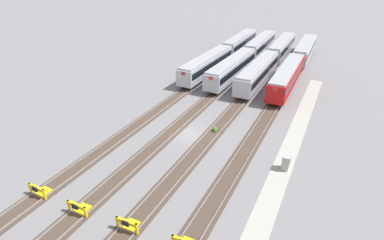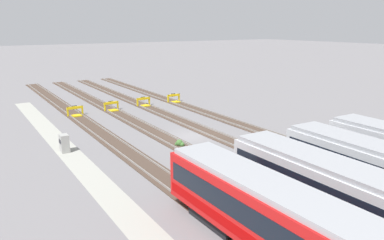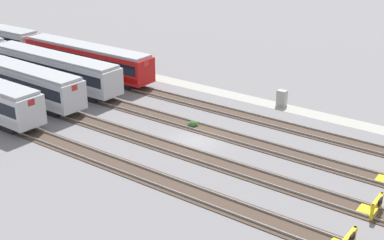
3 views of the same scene
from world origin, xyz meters
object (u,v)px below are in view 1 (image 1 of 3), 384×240
subway_car_front_row_leftmost (258,72)px  subway_car_front_row_left_inner (260,45)px  subway_car_front_row_right_inner (287,77)px  subway_car_back_row_rightmost (240,43)px  subway_car_front_row_rightmost (282,47)px  electrical_cabinet (286,163)px  subway_car_back_row_leftmost (305,50)px  bumper_stop_near_inner_track (129,224)px  weed_clump (215,129)px  subway_car_back_row_centre (207,64)px  subway_car_front_row_centre (232,68)px  bumper_stop_middle_track (80,208)px  bumper_stop_far_inner_track (40,190)px

subway_car_front_row_leftmost → subway_car_front_row_left_inner: bearing=14.5°
subway_car_front_row_right_inner → subway_car_back_row_rightmost: (18.83, 14.55, 0.00)m
subway_car_front_row_rightmost → electrical_cabinet: subway_car_front_row_rightmost is taller
subway_car_front_row_right_inner → subway_car_back_row_leftmost: same height
bumper_stop_near_inner_track → weed_clump: size_ratio=2.18×
subway_car_back_row_leftmost → subway_car_back_row_centre: (-19.10, 14.48, 0.00)m
weed_clump → subway_car_front_row_left_inner: bearing=7.4°
subway_car_back_row_rightmost → weed_clump: bearing=-165.5°
subway_car_front_row_centre → subway_car_back_row_rightmost: bearing=14.7°
bumper_stop_middle_track → electrical_cabinet: electrical_cabinet is taller
subway_car_front_row_leftmost → subway_car_front_row_right_inner: 4.85m
subway_car_front_row_centre → electrical_cabinet: subway_car_front_row_centre is taller
bumper_stop_far_inner_track → weed_clump: size_ratio=2.18×
subway_car_front_row_rightmost → bumper_stop_far_inner_track: (-55.66, 9.62, -1.53)m
subway_car_front_row_leftmost → weed_clump: 18.79m
subway_car_front_row_rightmost → bumper_stop_far_inner_track: 56.51m
subway_car_back_row_centre → subway_car_back_row_rightmost: bearing=0.2°
subway_car_front_row_left_inner → electrical_cabinet: (-41.54, -14.33, -1.24)m
subway_car_front_row_centre → electrical_cabinet: 26.73m
subway_car_front_row_leftmost → subway_car_front_row_right_inner: size_ratio=1.00×
subway_car_front_row_leftmost → subway_car_front_row_right_inner: (-0.00, -4.85, 0.00)m
bumper_stop_far_inner_track → subway_car_back_row_rightmost: bearing=0.0°
subway_car_front_row_leftmost → electrical_cabinet: size_ratio=11.26×
bumper_stop_middle_track → bumper_stop_far_inner_track: (-0.02, 4.83, 0.00)m
subway_car_back_row_centre → subway_car_back_row_rightmost: 18.83m
subway_car_back_row_rightmost → subway_car_back_row_leftmost: bearing=-88.9°
subway_car_front_row_centre → bumper_stop_middle_track: (-36.60, 0.05, -1.53)m
subway_car_front_row_rightmost → subway_car_front_row_right_inner: bearing=-165.6°
subway_car_front_row_rightmost → weed_clump: (-37.74, -0.03, -1.80)m
electrical_cabinet → bumper_stop_near_inner_track: bearing=145.1°
subway_car_front_row_rightmost → subway_car_back_row_rightmost: size_ratio=1.00×
subway_car_back_row_leftmost → subway_car_front_row_centre: bearing=153.2°
bumper_stop_far_inner_track → bumper_stop_middle_track: bearing=-89.7°
bumper_stop_near_inner_track → bumper_stop_far_inner_track: size_ratio=1.00×
subway_car_back_row_rightmost → subway_car_front_row_left_inner: bearing=-88.7°
bumper_stop_middle_track → subway_car_front_row_rightmost: bearing=-4.9°
subway_car_back_row_leftmost → subway_car_front_row_right_inner: bearing=180.0°
subway_car_front_row_left_inner → subway_car_front_row_right_inner: size_ratio=1.00×
subway_car_front_row_leftmost → subway_car_front_row_rightmost: size_ratio=1.00×
subway_car_back_row_centre → subway_car_front_row_centre: bearing=-90.0°
electrical_cabinet → subway_car_back_row_centre: bearing=40.1°
subway_car_front_row_centre → subway_car_front_row_rightmost: (19.04, -4.74, 0.00)m
weed_clump → subway_car_back_row_rightmost: bearing=14.5°
subway_car_front_row_centre → weed_clump: subway_car_front_row_centre is taller
subway_car_front_row_rightmost → bumper_stop_near_inner_track: 55.21m
subway_car_back_row_leftmost → electrical_cabinet: bearing=-173.7°
bumper_stop_middle_track → bumper_stop_far_inner_track: size_ratio=1.00×
subway_car_front_row_leftmost → subway_car_front_row_right_inner: same height
subway_car_front_row_leftmost → subway_car_back_row_centre: size_ratio=1.00×
subway_car_front_row_centre → subway_car_back_row_leftmost: (19.10, -9.64, 0.00)m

